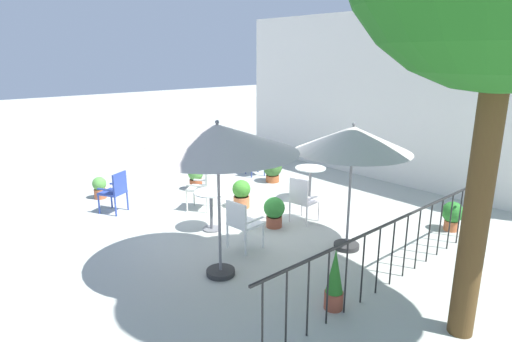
{
  "coord_description": "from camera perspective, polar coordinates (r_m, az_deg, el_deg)",
  "views": [
    {
      "loc": [
        6.35,
        -5.17,
        3.26
      ],
      "look_at": [
        0.0,
        0.38,
        0.95
      ],
      "focal_mm": 29.98,
      "sensor_mm": 36.0,
      "label": 1
    }
  ],
  "objects": [
    {
      "name": "potted_plant_3",
      "position": [
        10.67,
        -8.05,
        -0.79
      ],
      "size": [
        0.38,
        0.38,
        0.62
      ],
      "color": "#9A482A",
      "rests_on": "ground"
    },
    {
      "name": "terrace_railing",
      "position": [
        6.48,
        17.84,
        -8.96
      ],
      "size": [
        0.03,
        5.39,
        1.01
      ],
      "color": "black",
      "rests_on": "ground"
    },
    {
      "name": "cafe_table_0",
      "position": [
        8.15,
        -6.01,
        -4.36
      ],
      "size": [
        0.64,
        0.64,
        0.77
      ],
      "color": "white",
      "rests_on": "ground"
    },
    {
      "name": "patio_umbrella_0",
      "position": [
        6.03,
        -5.17,
        4.21
      ],
      "size": [
        2.33,
        2.33,
        2.38
      ],
      "color": "#2D2D2D",
      "rests_on": "ground"
    },
    {
      "name": "villa_facade",
      "position": [
        11.81,
        16.31,
        9.46
      ],
      "size": [
        9.55,
        0.3,
        4.36
      ],
      "primitive_type": "cube",
      "color": "white",
      "rests_on": "ground"
    },
    {
      "name": "patio_chair_1",
      "position": [
        11.78,
        0.0,
        1.67
      ],
      "size": [
        0.57,
        0.55,
        0.84
      ],
      "color": "#374A90",
      "rests_on": "ground"
    },
    {
      "name": "patio_chair_0",
      "position": [
        8.51,
        6.17,
        -3.55
      ],
      "size": [
        0.5,
        0.5,
        0.94
      ],
      "color": "white",
      "rests_on": "ground"
    },
    {
      "name": "potted_plant_2",
      "position": [
        8.97,
        24.73,
        -5.29
      ],
      "size": [
        0.4,
        0.4,
        0.57
      ],
      "color": "#C06338",
      "rests_on": "ground"
    },
    {
      "name": "patio_chair_2",
      "position": [
        9.48,
        -18.26,
        -2.38
      ],
      "size": [
        0.61,
        0.6,
        0.89
      ],
      "color": "#2D44A2",
      "rests_on": "ground"
    },
    {
      "name": "potted_plant_0",
      "position": [
        10.61,
        -20.15,
        -2.04
      ],
      "size": [
        0.32,
        0.32,
        0.51
      ],
      "color": "#B65E3A",
      "rests_on": "ground"
    },
    {
      "name": "patio_umbrella_1",
      "position": [
        7.13,
        12.8,
        4.02
      ],
      "size": [
        1.92,
        1.92,
        2.2
      ],
      "color": "#2D2D2D",
      "rests_on": "ground"
    },
    {
      "name": "patio_chair_3",
      "position": [
        9.23,
        -6.98,
        -1.88
      ],
      "size": [
        0.67,
        0.66,
        0.96
      ],
      "color": "silver",
      "rests_on": "ground"
    },
    {
      "name": "ground_plane",
      "position": [
        8.81,
        -1.89,
        -6.43
      ],
      "size": [
        60.0,
        60.0,
        0.0
      ],
      "primitive_type": "plane",
      "color": "#ABAFA6"
    },
    {
      "name": "potted_plant_1",
      "position": [
        8.33,
        2.43,
        -5.32
      ],
      "size": [
        0.42,
        0.42,
        0.6
      ],
      "color": "#994C35",
      "rests_on": "ground"
    },
    {
      "name": "cafe_table_1",
      "position": [
        9.83,
        7.25,
        -0.9
      ],
      "size": [
        0.69,
        0.69,
        0.78
      ],
      "color": "white",
      "rests_on": "ground"
    },
    {
      "name": "potted_plant_6",
      "position": [
        9.36,
        -1.95,
        -3.01
      ],
      "size": [
        0.4,
        0.4,
        0.62
      ],
      "color": "#C36E42",
      "rests_on": "ground"
    },
    {
      "name": "potted_plant_4",
      "position": [
        11.24,
        2.23,
        0.25
      ],
      "size": [
        0.5,
        0.5,
        0.64
      ],
      "color": "#A7552D",
      "rests_on": "ground"
    },
    {
      "name": "patio_chair_4",
      "position": [
        7.32,
        -1.9,
        -6.7
      ],
      "size": [
        0.52,
        0.51,
        0.88
      ],
      "color": "white",
      "rests_on": "ground"
    },
    {
      "name": "potted_plant_5",
      "position": [
        5.85,
        10.44,
        -14.2
      ],
      "size": [
        0.25,
        0.25,
        0.85
      ],
      "color": "#9C4A34",
      "rests_on": "ground"
    }
  ]
}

